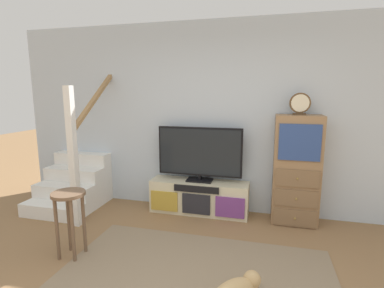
# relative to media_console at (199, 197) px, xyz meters

# --- Properties ---
(back_wall) EXTENTS (6.40, 0.12, 2.70)m
(back_wall) POSITION_rel_media_console_xyz_m (0.30, 0.27, 1.12)
(back_wall) COLOR silver
(back_wall) RESTS_ON ground_plane
(area_rug) EXTENTS (2.60, 1.80, 0.01)m
(area_rug) POSITION_rel_media_console_xyz_m (0.30, -1.59, -0.23)
(area_rug) COLOR #847056
(area_rug) RESTS_ON ground_plane
(media_console) EXTENTS (1.40, 0.38, 0.47)m
(media_console) POSITION_rel_media_console_xyz_m (0.00, 0.00, 0.00)
(media_console) COLOR beige
(media_console) RESTS_ON ground_plane
(television) EXTENTS (1.20, 0.22, 0.77)m
(television) POSITION_rel_media_console_xyz_m (0.00, 0.02, 0.65)
(television) COLOR black
(television) RESTS_ON media_console
(side_cabinet) EXTENTS (0.58, 0.38, 1.44)m
(side_cabinet) POSITION_rel_media_console_xyz_m (1.30, 0.01, 0.48)
(side_cabinet) COLOR #93704C
(side_cabinet) RESTS_ON ground_plane
(desk_clock) EXTENTS (0.25, 0.08, 0.28)m
(desk_clock) POSITION_rel_media_console_xyz_m (1.29, -0.00, 1.34)
(desk_clock) COLOR #4C3823
(desk_clock) RESTS_ON side_cabinet
(staircase) EXTENTS (1.00, 1.36, 2.20)m
(staircase) POSITION_rel_media_console_xyz_m (-1.94, 0.01, 0.14)
(staircase) COLOR white
(staircase) RESTS_ON ground_plane
(bar_stool_near) EXTENTS (0.34, 0.34, 0.71)m
(bar_stool_near) POSITION_rel_media_console_xyz_m (-1.05, -1.44, 0.29)
(bar_stool_near) COLOR brown
(bar_stool_near) RESTS_ON ground_plane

